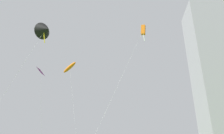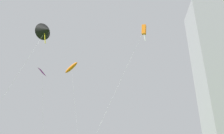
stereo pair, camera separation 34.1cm
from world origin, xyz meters
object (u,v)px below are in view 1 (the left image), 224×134
Objects in this scene: kite_flying_0 at (143,31)px; kite_flying_4 at (41,72)px; distant_highrise_0 at (220,86)px; kite_flying_1 at (70,67)px; kite_flying_3 at (45,30)px.

kite_flying_4 is (-16.58, 1.08, -3.86)m from kite_flying_0.
kite_flying_4 is at bearing -126.78° from distant_highrise_0.
kite_flying_4 is at bearing -88.86° from kite_flying_1.
kite_flying_0 is 20.02m from kite_flying_1.
kite_flying_4 is (-4.90, 7.50, -2.03)m from kite_flying_3.
kite_flying_1 is 1.30× the size of kite_flying_4.
kite_flying_3 is at bearing -73.55° from kite_flying_1.
kite_flying_0 is 1.21× the size of kite_flying_4.
distant_highrise_0 is (40.17, 100.92, 31.67)m from kite_flying_4.
kite_flying_3 is at bearing -151.20° from kite_flying_0.
kite_flying_4 is at bearing 176.28° from kite_flying_0.
kite_flying_1 is 18.30m from kite_flying_3.
distant_highrise_0 is (35.28, 108.42, 29.64)m from kite_flying_3.
kite_flying_1 is at bearing 147.19° from kite_flying_0.
distant_highrise_0 is (23.60, 101.99, 27.81)m from kite_flying_0.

